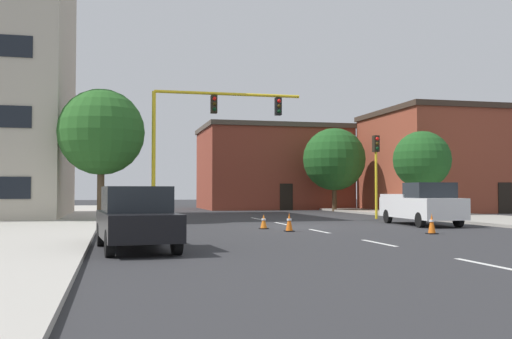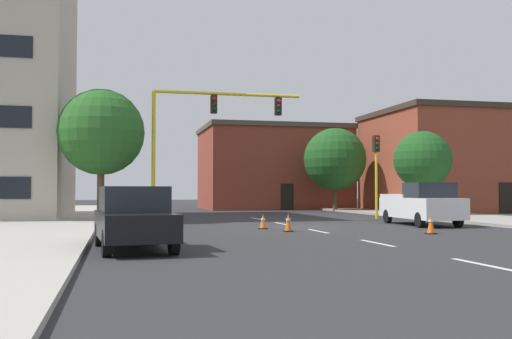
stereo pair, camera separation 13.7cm
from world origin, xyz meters
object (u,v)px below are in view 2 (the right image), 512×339
at_px(tree_left_near, 101,132).
at_px(sedan_black_near_left, 134,218).
at_px(tree_right_far, 335,159).
at_px(traffic_cone_roadside_a, 263,222).
at_px(traffic_light_pole_right, 376,158).
at_px(pickup_truck_white, 421,204).
at_px(traffic_cone_roadside_b, 288,222).
at_px(traffic_signal_gantry, 175,179).
at_px(traffic_cone_roadside_c, 431,224).
at_px(tree_right_mid, 422,160).

bearing_deg(tree_left_near, sedan_black_near_left, -84.95).
height_order(tree_right_far, sedan_black_near_left, tree_right_far).
bearing_deg(traffic_cone_roadside_a, sedan_black_near_left, -125.39).
xyz_separation_m(tree_left_near, traffic_cone_roadside_a, (6.85, -6.61, -4.28)).
relative_size(traffic_light_pole_right, pickup_truck_white, 0.87).
height_order(traffic_light_pole_right, tree_right_far, tree_right_far).
bearing_deg(sedan_black_near_left, traffic_cone_roadside_b, 44.47).
height_order(traffic_signal_gantry, traffic_light_pole_right, traffic_signal_gantry).
height_order(tree_right_far, traffic_cone_roadside_a, tree_right_far).
height_order(tree_right_far, traffic_cone_roadside_b, tree_right_far).
bearing_deg(traffic_cone_roadside_b, traffic_cone_roadside_c, -27.18).
height_order(traffic_signal_gantry, traffic_cone_roadside_b, traffic_signal_gantry).
distance_m(tree_left_near, traffic_cone_roadside_a, 10.44).
distance_m(tree_right_mid, traffic_cone_roadside_c, 15.99).
bearing_deg(traffic_cone_roadside_a, pickup_truck_white, 6.76).
bearing_deg(sedan_black_near_left, tree_right_mid, 43.55).
bearing_deg(pickup_truck_white, tree_right_mid, 60.70).
distance_m(tree_right_mid, sedan_black_near_left, 25.43).
distance_m(sedan_black_near_left, traffic_cone_roadside_a, 9.65).
distance_m(traffic_signal_gantry, pickup_truck_white, 12.35).
bearing_deg(traffic_cone_roadside_b, traffic_signal_gantry, 114.66).
relative_size(traffic_light_pole_right, tree_right_far, 0.73).
height_order(pickup_truck_white, traffic_cone_roadside_a, pickup_truck_white).
xyz_separation_m(tree_right_mid, traffic_cone_roadside_b, (-12.16, -11.37, -3.20)).
height_order(traffic_light_pole_right, tree_right_mid, tree_right_mid).
bearing_deg(pickup_truck_white, traffic_cone_roadside_b, -159.53).
distance_m(traffic_light_pole_right, traffic_cone_roadside_c, 12.21).
bearing_deg(tree_right_mid, traffic_cone_roadside_c, -117.87).
distance_m(traffic_signal_gantry, sedan_black_near_left, 14.45).
bearing_deg(traffic_cone_roadside_c, traffic_signal_gantry, 128.92).
bearing_deg(traffic_cone_roadside_a, tree_left_near, 136.05).
distance_m(tree_right_far, pickup_truck_white, 18.89).
xyz_separation_m(traffic_signal_gantry, traffic_cone_roadside_b, (3.73, -8.13, -1.86)).
bearing_deg(tree_left_near, traffic_cone_roadside_b, -48.44).
distance_m(traffic_signal_gantry, tree_left_near, 4.41).
relative_size(traffic_signal_gantry, traffic_cone_roadside_c, 11.21).
xyz_separation_m(pickup_truck_white, traffic_cone_roadside_c, (-2.47, -5.21, -0.59)).
bearing_deg(traffic_signal_gantry, traffic_cone_roadside_c, -51.08).
xyz_separation_m(traffic_signal_gantry, tree_left_near, (-3.72, 0.27, 2.37)).
bearing_deg(pickup_truck_white, traffic_cone_roadside_c, -115.41).
bearing_deg(traffic_signal_gantry, pickup_truck_white, -26.06).
bearing_deg(sedan_black_near_left, traffic_cone_roadside_c, 18.00).
bearing_deg(traffic_cone_roadside_b, tree_right_far, 64.69).
height_order(tree_left_near, sedan_black_near_left, tree_left_near).
relative_size(traffic_signal_gantry, traffic_cone_roadside_b, 11.70).
height_order(tree_right_mid, sedan_black_near_left, tree_right_mid).
distance_m(traffic_signal_gantry, traffic_cone_roadside_b, 9.13).
xyz_separation_m(tree_right_mid, traffic_cone_roadside_a, (-12.75, -9.58, -3.26)).
distance_m(tree_right_far, traffic_cone_roadside_a, 22.40).
bearing_deg(traffic_cone_roadside_a, traffic_cone_roadside_b, -71.69).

